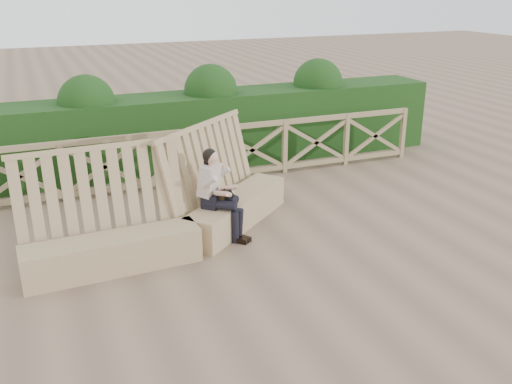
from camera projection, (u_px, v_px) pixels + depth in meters
name	position (u px, v px, depth m)	size (l,w,h in m)	color
ground	(250.00, 265.00, 7.90)	(60.00, 60.00, 0.00)	brown
bench	(177.00, 218.00, 8.40)	(4.35, 2.25, 1.62)	#957855
woman	(217.00, 190.00, 8.50)	(0.73, 0.78, 1.39)	black
guardrail	(181.00, 158.00, 10.74)	(10.10, 0.09, 1.10)	olive
hedge	(166.00, 133.00, 11.71)	(12.00, 1.20, 1.50)	black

